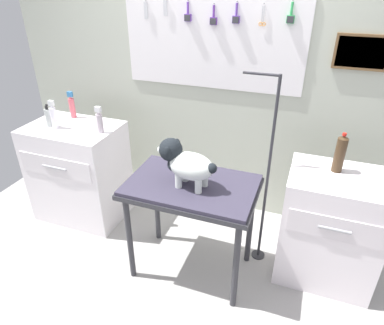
% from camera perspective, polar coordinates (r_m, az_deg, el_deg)
% --- Properties ---
extents(ground, '(4.40, 4.00, 0.04)m').
position_cam_1_polar(ground, '(2.77, -4.93, -20.74)').
color(ground, '#A6A3A0').
extents(rear_wall_panel, '(4.00, 0.11, 2.30)m').
position_cam_1_polar(rear_wall_panel, '(3.13, 4.14, 11.75)').
color(rear_wall_panel, '#B2B8A7').
rests_on(rear_wall_panel, ground).
extents(grooming_table, '(0.92, 0.59, 0.80)m').
position_cam_1_polar(grooming_table, '(2.45, -0.08, -5.24)').
color(grooming_table, '#2D2D33').
rests_on(grooming_table, ground).
extents(grooming_arm, '(0.30, 0.11, 1.53)m').
position_cam_1_polar(grooming_arm, '(2.62, 12.12, -3.49)').
color(grooming_arm, '#2D2D33').
rests_on(grooming_arm, ground).
extents(dog, '(0.45, 0.24, 0.32)m').
position_cam_1_polar(dog, '(2.30, -1.16, -0.01)').
color(dog, white).
rests_on(dog, grooming_table).
extents(counter_left, '(0.80, 0.58, 0.92)m').
position_cam_1_polar(counter_left, '(3.38, -18.19, -1.48)').
color(counter_left, white).
rests_on(counter_left, ground).
extents(cabinet_right, '(0.68, 0.54, 0.88)m').
position_cam_1_polar(cabinet_right, '(2.77, 21.86, -9.99)').
color(cabinet_right, white).
rests_on(cabinet_right, ground).
extents(conditioner_bottle, '(0.06, 0.05, 0.20)m').
position_cam_1_polar(conditioner_bottle, '(3.23, -22.74, 6.94)').
color(conditioner_bottle, '#ACB3B0').
rests_on(conditioner_bottle, counter_left).
extents(pump_bottle_white, '(0.05, 0.05, 0.23)m').
position_cam_1_polar(pump_bottle_white, '(2.95, -15.10, 6.59)').
color(pump_bottle_white, '#B8AAB4').
rests_on(pump_bottle_white, counter_left).
extents(spray_bottle_tall, '(0.05, 0.05, 0.24)m').
position_cam_1_polar(spray_bottle_tall, '(3.35, -19.31, 8.79)').
color(spray_bottle_tall, '#DD5B68').
rests_on(spray_bottle_tall, counter_left).
extents(detangler_spray, '(0.05, 0.05, 0.25)m').
position_cam_1_polar(detangler_spray, '(3.16, -22.00, 7.13)').
color(detangler_spray, white).
rests_on(detangler_spray, counter_left).
extents(soda_bottle, '(0.07, 0.07, 0.29)m').
position_cam_1_polar(soda_bottle, '(2.53, 23.37, 1.35)').
color(soda_bottle, '#3F2D1B').
rests_on(soda_bottle, cabinet_right).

